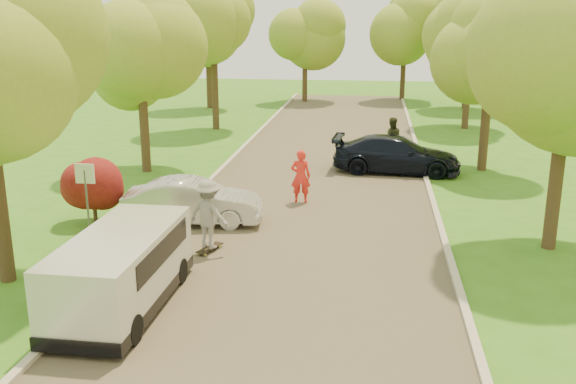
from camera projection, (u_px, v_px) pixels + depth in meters
The scene contains 21 objects.
ground at pixel (271, 315), 13.46m from camera, with size 100.00×100.00×0.00m, color #376F1A.
road at pixel (310, 206), 21.10m from camera, with size 8.00×60.00×0.01m, color #4C4438.
curb_left at pixel (190, 200), 21.61m from camera, with size 0.18×60.00×0.12m, color #B2AD9E.
curb_right at pixel (435, 209), 20.57m from camera, with size 0.18×60.00×0.12m, color #B2AD9E.
street_sign at pixel (86, 185), 17.61m from camera, with size 0.55×0.06×2.17m.
red_shrub at pixel (93, 187), 19.23m from camera, with size 1.70×1.70×1.95m.
tree_l_midb at pixel (145, 55), 24.57m from camera, with size 4.30×4.20×6.62m.
tree_l_far at pixel (217, 27), 33.82m from camera, with size 4.92×4.80×7.79m.
tree_r_midb at pixel (497, 47), 24.68m from camera, with size 4.51×4.40×7.01m.
tree_r_far at pixel (477, 19), 33.89m from camera, with size 5.33×5.20×8.34m.
tree_bg_a at pixel (211, 27), 41.81m from camera, with size 5.12×5.00×7.72m.
tree_bg_b at pixel (474, 23), 41.48m from camera, with size 5.12×5.00×7.95m.
tree_bg_c at pixel (308, 30), 44.94m from camera, with size 4.92×4.80×7.33m.
tree_bg_d at pixel (408, 26), 45.87m from camera, with size 5.12×5.00×7.72m.
minivan at pixel (122, 269), 13.60m from camera, with size 1.82×4.51×1.67m.
silver_sedan at pixel (193, 202), 19.23m from camera, with size 1.43×4.10×1.35m, color silver.
dark_sedan at pixel (396, 154), 25.45m from camera, with size 2.04×5.02×1.46m, color black.
longboard at pixel (210, 248), 17.05m from camera, with size 0.58×0.98×0.11m.
skateboarder at pixel (209, 214), 16.80m from camera, with size 1.19×0.69×1.85m, color gray.
person_striped at pixel (301, 176), 21.30m from camera, with size 0.66×0.43×1.80m, color red.
person_olive at pixel (391, 138), 27.71m from camera, with size 0.89×0.70×1.84m, color #2E321E.
Camera 1 is at (1.98, -12.12, 6.11)m, focal length 40.00 mm.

